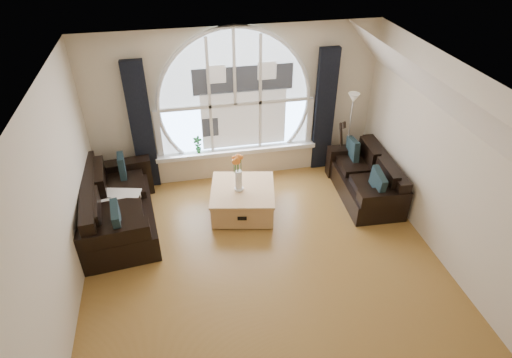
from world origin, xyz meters
The scene contains 20 objects.
ground centered at (0.00, 0.00, 0.00)m, with size 5.00×5.50×0.01m, color brown.
ceiling centered at (0.00, 0.00, 2.70)m, with size 5.00×5.50×0.01m, color silver.
wall_back centered at (0.00, 2.75, 1.35)m, with size 5.00×0.01×2.70m, color beige.
wall_left centered at (-2.50, 0.00, 1.35)m, with size 0.01×5.50×2.70m, color beige.
wall_right centered at (2.50, 0.00, 1.35)m, with size 0.01×5.50×2.70m, color beige.
attic_slope centered at (2.20, 0.00, 2.35)m, with size 0.92×5.50×0.72m, color silver.
arched_window centered at (0.00, 2.72, 1.62)m, with size 2.60×0.06×2.15m, color silver.
window_sill centered at (0.00, 2.65, 0.51)m, with size 2.90×0.22×0.08m, color white.
window_frame centered at (0.00, 2.69, 1.62)m, with size 2.76×0.08×2.15m, color white.
neighbor_house centered at (0.15, 2.71, 1.50)m, with size 1.70×0.02×1.50m, color silver.
curtain_left centered at (-1.60, 2.63, 1.15)m, with size 0.35×0.12×2.30m, color black.
curtain_right centered at (1.60, 2.63, 1.15)m, with size 0.35×0.12×2.30m, color black.
sofa_left centered at (-2.03, 1.53, 0.40)m, with size 0.98×1.95×0.87m, color black.
sofa_right centered at (2.04, 1.56, 0.40)m, with size 0.82×1.64×0.73m, color black.
coffee_chest centered at (-0.10, 1.52, 0.25)m, with size 1.01×1.01×0.49m, color tan.
throw_blanket centered at (-2.00, 1.49, 0.50)m, with size 0.55×0.55×0.10m, color silver.
vase_flowers centered at (-0.15, 1.52, 0.84)m, with size 0.24×0.24×0.70m, color white.
floor_lamp centered at (1.97, 2.29, 0.80)m, with size 0.24×0.24×1.60m, color #B2B2B2.
guitar centered at (1.87, 2.43, 0.53)m, with size 0.36×0.24×1.06m, color brown.
potted_plant centered at (-0.70, 2.65, 0.71)m, with size 0.17×0.11×0.32m, color #1E6023.
Camera 1 is at (-0.99, -4.00, 4.46)m, focal length 30.02 mm.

